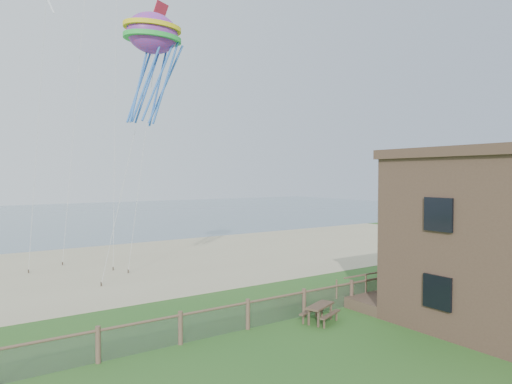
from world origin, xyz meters
The scene contains 7 objects.
sand_beach centered at (0.00, 22.00, 0.00)m, with size 72.00×20.00×0.02m, color tan.
ocean centered at (0.00, 66.00, 0.00)m, with size 160.00×68.00×0.02m, color slate.
chainlink_fence centered at (0.00, 6.00, 0.55)m, with size 36.20×0.20×1.25m, color brown, non-canonical shape.
motel_deck centered at (13.00, 5.00, 0.25)m, with size 15.00×2.00×0.50m, color brown.
picnic_table centered at (3.05, 5.00, 0.34)m, with size 1.59×1.20×0.67m, color brown, non-canonical shape.
octopus_kite centered at (-0.90, 13.78, 12.16)m, with size 3.15×2.22×6.48m, color #F32652, non-canonical shape.
kite_red centered at (0.16, 15.37, 14.91)m, with size 1.22×0.70×2.49m, color red, non-canonical shape.
Camera 1 is at (-10.12, -9.41, 6.27)m, focal length 32.00 mm.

